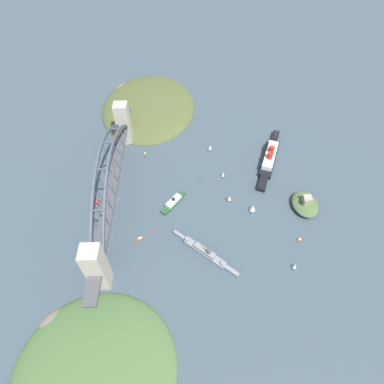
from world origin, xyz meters
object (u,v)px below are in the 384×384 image
at_px(ocean_liner, 270,157).
at_px(small_boat_2, 300,239).
at_px(small_boat_1, 229,198).
at_px(small_boat_5, 145,154).
at_px(harbor_ferry_steamer, 173,202).
at_px(small_boat_0, 295,266).
at_px(small_boat_3, 253,208).
at_px(channel_marker_buoy, 153,230).
at_px(harbor_arch_bridge, 112,180).
at_px(seaplane_taxiing_near_bridge, 96,203).
at_px(fort_island_mid_harbor, 305,204).
at_px(small_boat_4, 140,239).
at_px(small_boat_6, 223,174).
at_px(naval_cruiser, 205,252).
at_px(small_boat_7, 210,148).

distance_m(ocean_liner, small_boat_2, 108.60).
distance_m(small_boat_1, small_boat_5, 117.76).
bearing_deg(small_boat_5, small_boat_2, 51.71).
bearing_deg(harbor_ferry_steamer, small_boat_0, 55.06).
xyz_separation_m(harbor_ferry_steamer, small_boat_3, (11.25, 79.95, 2.20)).
xyz_separation_m(harbor_ferry_steamer, channel_marker_buoy, (32.95, -19.53, -1.36)).
bearing_deg(small_boat_0, harbor_arch_bridge, -116.63).
xyz_separation_m(seaplane_taxiing_near_bridge, small_boat_5, (-74.34, 44.64, -1.42)).
relative_size(small_boat_1, small_boat_5, 0.90).
distance_m(fort_island_mid_harbor, small_boat_0, 72.75).
bearing_deg(small_boat_4, seaplane_taxiing_near_bridge, -132.06).
relative_size(fort_island_mid_harbor, small_boat_5, 4.18).
relative_size(small_boat_1, channel_marker_buoy, 2.70).
xyz_separation_m(small_boat_4, small_boat_6, (-79.30, 85.89, 2.97)).
bearing_deg(small_boat_6, small_boat_1, 5.91).
height_order(harbor_arch_bridge, small_boat_3, harbor_arch_bridge).
distance_m(harbor_arch_bridge, small_boat_0, 188.17).
bearing_deg(fort_island_mid_harbor, seaplane_taxiing_near_bridge, -92.28).
relative_size(fort_island_mid_harbor, small_boat_6, 4.27).
distance_m(harbor_ferry_steamer, fort_island_mid_harbor, 134.39).
xyz_separation_m(ocean_liner, seaplane_taxiing_near_bridge, (60.30, -190.16, -2.90)).
bearing_deg(small_boat_2, small_boat_0, -23.44).
relative_size(harbor_ferry_steamer, small_boat_2, 3.72).
distance_m(fort_island_mid_harbor, small_boat_6, 91.42).
height_order(harbor_arch_bridge, seaplane_taxiing_near_bridge, harbor_arch_bridge).
height_order(naval_cruiser, small_boat_4, naval_cruiser).
bearing_deg(small_boat_2, ocean_liner, -175.13).
relative_size(ocean_liner, small_boat_0, 12.07).
bearing_deg(small_boat_6, small_boat_4, -47.29).
bearing_deg(fort_island_mid_harbor, small_boat_1, -97.67).
relative_size(small_boat_6, channel_marker_buoy, 2.95).
bearing_deg(small_boat_0, ocean_liner, 178.70).
xyz_separation_m(harbor_ferry_steamer, small_boat_1, (-2.82, 57.92, 0.97)).
distance_m(small_boat_0, channel_marker_buoy, 134.02).
distance_m(small_boat_0, small_boat_2, 31.12).
bearing_deg(harbor_ferry_steamer, ocean_liner, 118.99).
distance_m(harbor_arch_bridge, channel_marker_buoy, 63.32).
distance_m(small_boat_2, small_boat_7, 149.63).
relative_size(fort_island_mid_harbor, channel_marker_buoy, 12.59).
relative_size(fort_island_mid_harbor, seaplane_taxiing_near_bridge, 3.65).
xyz_separation_m(fort_island_mid_harbor, small_boat_2, (39.32, -14.22, -3.99)).
bearing_deg(small_boat_2, small_boat_5, -128.29).
bearing_deg(small_boat_7, small_boat_6, 14.65).
relative_size(harbor_arch_bridge, harbor_ferry_steamer, 7.95).
height_order(small_boat_1, small_boat_5, small_boat_1).
bearing_deg(harbor_ferry_steamer, harbor_arch_bridge, -98.14).
xyz_separation_m(small_boat_0, small_boat_4, (-33.02, -139.16, -3.01)).
bearing_deg(small_boat_1, seaplane_taxiing_near_bridge, -89.26).
bearing_deg(seaplane_taxiing_near_bridge, ocean_liner, 107.59).
relative_size(harbor_ferry_steamer, channel_marker_buoy, 11.33).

